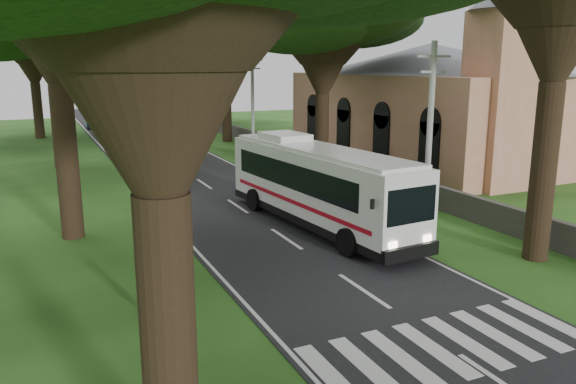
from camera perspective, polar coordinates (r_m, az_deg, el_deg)
ground at (r=16.88m, az=11.34°, el=-12.25°), size 140.00×140.00×0.00m
road at (r=39.03m, az=-10.56°, el=2.17°), size 8.00×120.00×0.04m
crosswalk at (r=15.49m, az=15.80°, el=-14.91°), size 8.00×3.00×0.01m
property_wall at (r=41.09m, az=2.03°, el=3.74°), size 0.35×50.00×1.20m
church at (r=43.35m, az=14.27°, el=9.57°), size 14.00×24.00×11.60m
pole_near at (r=23.62m, az=14.16°, el=5.38°), size 1.60×0.24×8.00m
pole_mid at (r=41.09m, az=-3.61°, el=8.75°), size 1.60×0.24×8.00m
pole_far at (r=60.16m, az=-10.57°, el=9.85°), size 1.60×0.24×8.00m
tree_l_far at (r=60.39m, az=-24.79°, el=15.22°), size 16.28×16.28×14.31m
tree_r_mida at (r=36.72m, az=3.63°, el=18.13°), size 12.61×12.61×13.33m
tree_r_far at (r=70.70m, az=-10.46°, el=16.65°), size 13.54×13.54×15.08m
coach_bus at (r=24.88m, az=3.01°, el=0.83°), size 3.68×12.27×3.56m
distant_car_b at (r=67.65m, az=-19.34°, el=6.63°), size 1.29×3.60×1.18m
distant_car_c at (r=78.84m, az=-16.24°, el=7.70°), size 2.12×4.84×1.38m
pedestrian at (r=16.94m, az=-14.31°, el=-9.54°), size 0.52×0.64×1.51m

